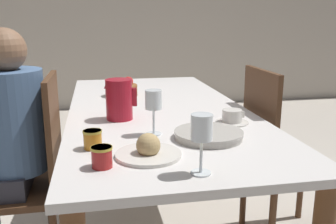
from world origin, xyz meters
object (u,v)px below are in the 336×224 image
object	(u,v)px
chair_person_side	(31,174)
wine_glass_juice	(202,131)
bread_plate	(148,150)
person_seated	(5,136)
wine_glass_water	(153,102)
chair_opposite	(278,155)
jam_jar_amber	(102,156)
serving_tray	(209,135)
teacup_near_person	(232,117)
jam_jar_red	(93,139)
red_pitcher	(119,99)
fruit_bowl	(122,89)

from	to	relation	value
chair_person_side	wine_glass_juice	xyz separation A→B (m)	(0.62, -0.71, 0.39)
bread_plate	person_seated	bearing A→B (deg)	137.12
wine_glass_water	chair_opposite	bearing A→B (deg)	23.16
wine_glass_juice	jam_jar_amber	size ratio (longest dim) A/B	2.71
wine_glass_juice	serving_tray	size ratio (longest dim) A/B	0.69
chair_person_side	jam_jar_amber	size ratio (longest dim) A/B	14.07
teacup_near_person	jam_jar_amber	size ratio (longest dim) A/B	2.17
teacup_near_person	jam_jar_red	xyz separation A→B (m)	(-0.60, -0.22, 0.01)
wine_glass_water	wine_glass_juice	bearing A→B (deg)	-79.15
red_pitcher	wine_glass_water	distance (m)	0.29
teacup_near_person	serving_tray	bearing A→B (deg)	-131.30
wine_glass_water	serving_tray	distance (m)	0.25
chair_person_side	chair_opposite	size ratio (longest dim) A/B	1.00
teacup_near_person	fruit_bowl	world-z (taller)	fruit_bowl
chair_opposite	serving_tray	distance (m)	0.70
red_pitcher	wine_glass_water	size ratio (longest dim) A/B	1.03
wine_glass_juice	teacup_near_person	bearing A→B (deg)	60.56
wine_glass_juice	jam_jar_red	distance (m)	0.44
serving_tray	jam_jar_red	distance (m)	0.44
chair_opposite	jam_jar_red	xyz separation A→B (m)	(-0.95, -0.43, 0.29)
serving_tray	jam_jar_red	xyz separation A→B (m)	(-0.44, -0.03, 0.02)
chair_person_side	person_seated	bearing A→B (deg)	89.13
jam_jar_red	chair_opposite	bearing A→B (deg)	24.24
jam_jar_red	serving_tray	bearing A→B (deg)	4.19
chair_opposite	jam_jar_amber	distance (m)	1.15
wine_glass_water	jam_jar_amber	distance (m)	0.38
red_pitcher	jam_jar_red	world-z (taller)	red_pitcher
teacup_near_person	fruit_bowl	distance (m)	0.82
red_pitcher	jam_jar_red	distance (m)	0.40
jam_jar_amber	chair_opposite	bearing A→B (deg)	33.43
person_seated	bread_plate	world-z (taller)	person_seated
teacup_near_person	jam_jar_amber	world-z (taller)	jam_jar_amber
red_pitcher	bread_plate	size ratio (longest dim) A/B	0.83
chair_opposite	jam_jar_red	world-z (taller)	chair_opposite
red_pitcher	serving_tray	distance (m)	0.48
fruit_bowl	bread_plate	bearing A→B (deg)	-89.20
chair_opposite	fruit_bowl	distance (m)	0.97
wine_glass_water	wine_glass_juice	xyz separation A→B (m)	(0.08, -0.41, 0.00)
teacup_near_person	jam_jar_red	bearing A→B (deg)	-160.03
wine_glass_juice	teacup_near_person	distance (m)	0.59
person_seated	red_pitcher	size ratio (longest dim) A/B	6.26
chair_person_side	jam_jar_amber	xyz separation A→B (m)	(0.33, -0.60, 0.29)
red_pitcher	jam_jar_amber	bearing A→B (deg)	-99.25
wine_glass_juice	chair_person_side	bearing A→B (deg)	131.03
chair_person_side	teacup_near_person	world-z (taller)	chair_person_side
jam_jar_red	fruit_bowl	size ratio (longest dim) A/B	0.37
jam_jar_amber	jam_jar_red	size ratio (longest dim) A/B	1.00
wine_glass_water	teacup_near_person	distance (m)	0.39
wine_glass_juice	fruit_bowl	distance (m)	1.21
serving_tray	fruit_bowl	distance (m)	0.92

